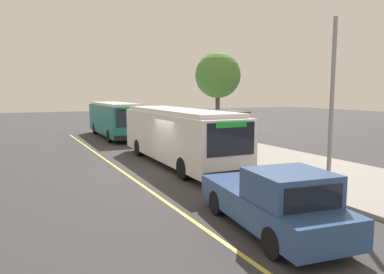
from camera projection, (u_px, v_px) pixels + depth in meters
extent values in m
plane|color=#38383A|center=(170.00, 170.00, 18.10)|extent=(120.00, 120.00, 0.00)
cube|color=gray|center=(268.00, 159.00, 20.74)|extent=(44.00, 6.40, 0.15)
cube|color=#E0D64C|center=(127.00, 175.00, 17.12)|extent=(36.00, 0.14, 0.01)
cube|color=white|center=(177.00, 135.00, 19.56)|extent=(11.09, 2.81, 2.40)
cube|color=silver|center=(177.00, 111.00, 19.40)|extent=(10.20, 2.53, 0.20)
cube|color=black|center=(231.00, 139.00, 14.53)|extent=(0.09, 2.17, 1.34)
cube|color=black|center=(199.00, 129.00, 20.06)|extent=(9.71, 0.27, 1.06)
cube|color=#197259|center=(199.00, 152.00, 20.22)|extent=(10.48, 0.27, 0.28)
cube|color=#26D83F|center=(232.00, 125.00, 14.45)|extent=(0.06, 1.40, 0.24)
cube|color=black|center=(231.00, 175.00, 14.69)|extent=(0.14, 2.50, 0.36)
cylinder|color=black|center=(229.00, 164.00, 17.10)|extent=(1.01, 0.30, 1.00)
cylinder|color=black|center=(183.00, 168.00, 16.12)|extent=(1.01, 0.30, 1.00)
cylinder|color=black|center=(174.00, 145.00, 23.15)|extent=(1.01, 0.30, 1.00)
cylinder|color=black|center=(139.00, 148.00, 22.17)|extent=(1.01, 0.30, 1.00)
cube|color=#146B66|center=(115.00, 119.00, 31.26)|extent=(10.14, 2.80, 2.40)
cube|color=silver|center=(114.00, 104.00, 31.10)|extent=(9.32, 2.53, 0.20)
cube|color=black|center=(131.00, 118.00, 26.66)|extent=(0.10, 2.17, 1.34)
cube|color=black|center=(129.00, 115.00, 31.76)|extent=(8.86, 0.27, 1.06)
cube|color=silver|center=(130.00, 130.00, 31.92)|extent=(9.57, 0.27, 0.28)
cube|color=#26D83F|center=(130.00, 110.00, 26.58)|extent=(0.07, 1.40, 0.24)
cube|color=black|center=(131.00, 138.00, 26.82)|extent=(0.14, 2.50, 0.36)
cylinder|color=black|center=(139.00, 135.00, 29.06)|extent=(1.01, 0.31, 1.00)
cylinder|color=black|center=(110.00, 136.00, 28.09)|extent=(1.01, 0.31, 1.00)
cylinder|color=black|center=(120.00, 128.00, 34.59)|extent=(1.01, 0.31, 1.00)
cylinder|color=black|center=(95.00, 129.00, 33.62)|extent=(1.01, 0.31, 1.00)
cube|color=#2D4C84|center=(269.00, 206.00, 10.28)|extent=(5.60, 2.63, 0.75)
cube|color=#2D4C84|center=(290.00, 187.00, 9.30)|extent=(2.10, 2.11, 0.80)
cube|color=black|center=(314.00, 199.00, 8.41)|extent=(0.22, 1.59, 0.60)
cylinder|color=black|center=(337.00, 233.00, 9.05)|extent=(0.78, 0.33, 0.76)
cylinder|color=black|center=(274.00, 243.00, 8.45)|extent=(0.78, 0.33, 0.76)
cylinder|color=black|center=(267.00, 197.00, 12.13)|extent=(0.78, 0.33, 0.76)
cylinder|color=black|center=(217.00, 203.00, 11.53)|extent=(0.78, 0.33, 0.76)
cylinder|color=#333338|center=(248.00, 132.00, 23.20)|extent=(0.10, 0.10, 2.40)
cylinder|color=#333338|center=(230.00, 133.00, 22.63)|extent=(0.10, 0.10, 2.40)
cylinder|color=#333338|center=(226.00, 128.00, 25.51)|extent=(0.10, 0.10, 2.40)
cylinder|color=#333338|center=(210.00, 129.00, 24.94)|extent=(0.10, 0.10, 2.40)
cube|color=#333338|center=(228.00, 111.00, 23.92)|extent=(2.90, 1.60, 0.08)
cube|color=#4C606B|center=(236.00, 130.00, 24.36)|extent=(2.47, 0.04, 2.16)
cube|color=navy|center=(218.00, 129.00, 25.23)|extent=(0.06, 1.11, 1.82)
cube|color=brown|center=(231.00, 142.00, 24.14)|extent=(1.60, 0.44, 0.06)
cube|color=brown|center=(234.00, 137.00, 24.21)|extent=(1.60, 0.05, 0.44)
cube|color=#333338|center=(225.00, 144.00, 24.81)|extent=(0.08, 0.40, 0.45)
cube|color=#333338|center=(237.00, 146.00, 23.53)|extent=(0.08, 0.40, 0.45)
cylinder|color=#333338|center=(226.00, 133.00, 20.54)|extent=(0.07, 0.07, 2.80)
cube|color=white|center=(226.00, 114.00, 20.39)|extent=(0.44, 0.03, 0.56)
cube|color=red|center=(226.00, 114.00, 20.39)|extent=(0.40, 0.01, 0.16)
cylinder|color=#282D47|center=(204.00, 143.00, 23.83)|extent=(0.14, 0.14, 0.85)
cylinder|color=#282D47|center=(202.00, 143.00, 23.75)|extent=(0.14, 0.14, 0.85)
cube|color=#338C4C|center=(203.00, 132.00, 23.70)|extent=(0.24, 0.40, 0.62)
sphere|color=tan|center=(203.00, 125.00, 23.64)|extent=(0.22, 0.22, 0.22)
cylinder|color=brown|center=(217.00, 115.00, 30.44)|extent=(0.36, 0.36, 3.68)
sphere|color=#4C8438|center=(218.00, 75.00, 30.05)|extent=(3.74, 3.74, 3.74)
cylinder|color=gray|center=(332.00, 105.00, 13.54)|extent=(0.16, 0.16, 6.40)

